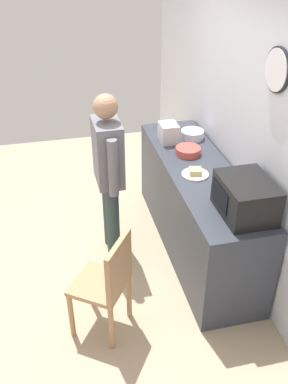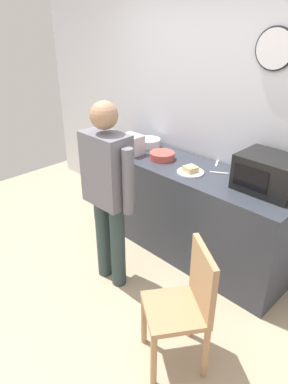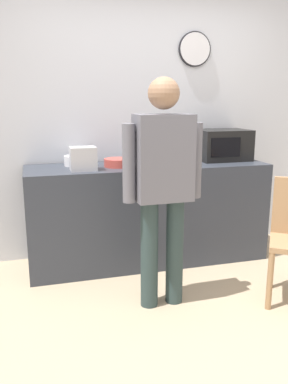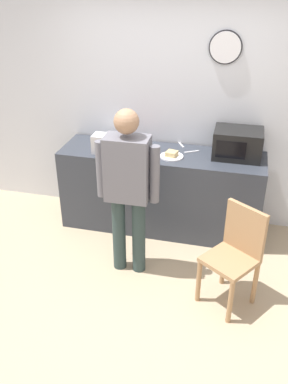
{
  "view_description": "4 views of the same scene",
  "coord_description": "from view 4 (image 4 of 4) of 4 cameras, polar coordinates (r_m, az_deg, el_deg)",
  "views": [
    {
      "loc": [
        3.26,
        -0.09,
        2.9
      ],
      "look_at": [
        -0.18,
        0.71,
        0.66
      ],
      "focal_mm": 39.77,
      "sensor_mm": 36.0,
      "label": 1
    },
    {
      "loc": [
        1.9,
        -1.28,
        2.28
      ],
      "look_at": [
        -0.21,
        0.8,
        0.76
      ],
      "focal_mm": 33.48,
      "sensor_mm": 36.0,
      "label": 2
    },
    {
      "loc": [
        -1.09,
        -2.26,
        1.52
      ],
      "look_at": [
        -0.25,
        0.71,
        0.8
      ],
      "focal_mm": 37.12,
      "sensor_mm": 36.0,
      "label": 3
    },
    {
      "loc": [
        0.74,
        -2.84,
        2.74
      ],
      "look_at": [
        -0.16,
        0.81,
        0.66
      ],
      "focal_mm": 38.77,
      "sensor_mm": 36.0,
      "label": 4
    }
  ],
  "objects": [
    {
      "name": "person_standing",
      "position": [
        3.79,
        -2.25,
        1.24
      ],
      "size": [
        0.59,
        0.25,
        1.68
      ],
      "color": "#2B3E3E",
      "rests_on": "ground_plane"
    },
    {
      "name": "fork_utensil",
      "position": [
        4.56,
        6.57,
        5.54
      ],
      "size": [
        0.16,
        0.11,
        0.01
      ],
      "primitive_type": "cube",
      "rotation": [
        0.0,
        0.0,
        0.54
      ],
      "color": "silver",
      "rests_on": "kitchen_counter"
    },
    {
      "name": "salad_bowl",
      "position": [
        4.55,
        -1.21,
        6.09
      ],
      "size": [
        0.25,
        0.25,
        0.07
      ],
      "primitive_type": "cylinder",
      "color": "#C64C42",
      "rests_on": "kitchen_counter"
    },
    {
      "name": "sandwich_plate",
      "position": [
        4.41,
        3.82,
        5.06
      ],
      "size": [
        0.25,
        0.25,
        0.07
      ],
      "color": "white",
      "rests_on": "kitchen_counter"
    },
    {
      "name": "toaster",
      "position": [
        4.52,
        -5.62,
        6.65
      ],
      "size": [
        0.22,
        0.18,
        0.2
      ],
      "primitive_type": "cube",
      "color": "silver",
      "rests_on": "kitchen_counter"
    },
    {
      "name": "cereal_bowl",
      "position": [
        4.78,
        -4.72,
        7.27
      ],
      "size": [
        0.25,
        0.25,
        0.09
      ],
      "primitive_type": "cylinder",
      "color": "white",
      "rests_on": "kitchen_counter"
    },
    {
      "name": "wooden_chair",
      "position": [
        3.75,
        12.47,
        -8.06
      ],
      "size": [
        0.56,
        0.56,
        0.94
      ],
      "color": "#A87F56",
      "rests_on": "ground_plane"
    },
    {
      "name": "spoon_utensil",
      "position": [
        4.74,
        5.11,
        6.53
      ],
      "size": [
        0.1,
        0.16,
        0.01
      ],
      "primitive_type": "cube",
      "rotation": [
        0.0,
        0.0,
        2.07
      ],
      "color": "silver",
      "rests_on": "kitchen_counter"
    },
    {
      "name": "microwave",
      "position": [
        4.47,
        12.77,
        6.53
      ],
      "size": [
        0.5,
        0.39,
        0.3
      ],
      "color": "black",
      "rests_on": "kitchen_counter"
    },
    {
      "name": "ground_plane",
      "position": [
        4.02,
        -0.59,
        -14.02
      ],
      "size": [
        6.0,
        6.0,
        0.0
      ],
      "primitive_type": "plane",
      "color": "tan"
    },
    {
      "name": "kitchen_counter",
      "position": [
        4.72,
        2.33,
        0.2
      ],
      "size": [
        2.23,
        0.62,
        0.94
      ],
      "primitive_type": "cube",
      "color": "#333842",
      "rests_on": "ground_plane"
    },
    {
      "name": "back_wall",
      "position": [
        4.73,
        4.27,
        11.2
      ],
      "size": [
        5.4,
        0.13,
        2.6
      ],
      "color": "silver",
      "rests_on": "ground_plane"
    }
  ]
}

